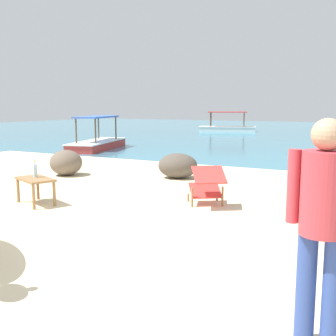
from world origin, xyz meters
TOP-DOWN VIEW (x-y plane):
  - sand_beach at (0.00, 0.00)m, footprint 18.00×14.00m
  - water_surface at (0.00, 22.00)m, footprint 60.00×36.00m
  - low_bench_table at (-1.85, 1.21)m, footprint 0.87×0.69m
  - bottle at (-1.91, 1.28)m, footprint 0.07×0.07m
  - deck_chair_near at (0.81, 2.47)m, footprint 0.87×0.93m
  - person_standing at (3.10, -1.01)m, footprint 0.51×0.32m
  - shore_rock_large at (-3.42, 3.77)m, footprint 0.87×0.86m
  - shore_rock_medium at (-0.83, 4.68)m, footprint 1.10×0.97m
  - boat_white at (-5.88, 22.16)m, footprint 3.85×2.26m
  - boat_red at (-6.67, 9.29)m, footprint 2.05×3.85m

SIDE VIEW (x-z plane):
  - water_surface at x=0.00m, z-range -0.01..0.01m
  - sand_beach at x=0.00m, z-range 0.00..0.04m
  - boat_white at x=-5.88m, z-range -0.35..0.94m
  - boat_red at x=-6.67m, z-range -0.35..0.94m
  - shore_rock_medium at x=-0.83m, z-range 0.04..0.63m
  - shore_rock_large at x=-3.42m, z-range 0.04..0.66m
  - low_bench_table at x=-1.85m, z-range 0.19..0.65m
  - deck_chair_near at x=0.81m, z-range 0.08..0.77m
  - bottle at x=-1.91m, z-range 0.47..0.77m
  - person_standing at x=3.10m, z-range 0.18..1.80m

